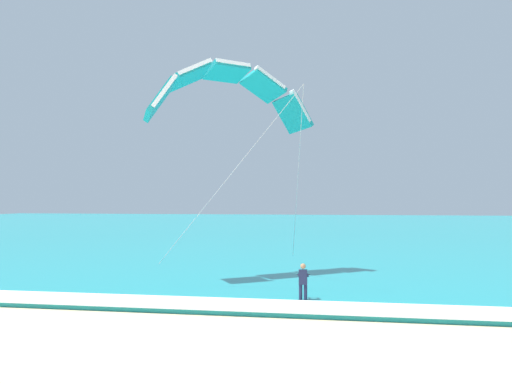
{
  "coord_description": "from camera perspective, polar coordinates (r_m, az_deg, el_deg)",
  "views": [
    {
      "loc": [
        -4.35,
        -5.45,
        4.28
      ],
      "look_at": [
        -8.07,
        16.71,
        4.63
      ],
      "focal_mm": 35.29,
      "sensor_mm": 36.0,
      "label": 1
    }
  ],
  "objects": [
    {
      "name": "surf_foam",
      "position": [
        20.06,
        22.4,
        -12.5
      ],
      "size": [
        200.0,
        2.28,
        0.04
      ],
      "primitive_type": "cube",
      "color": "white",
      "rests_on": "sea"
    },
    {
      "name": "sea",
      "position": [
        78.39,
        12.73,
        -3.93
      ],
      "size": [
        200.0,
        120.0,
        0.2
      ],
      "primitive_type": "cube",
      "color": "teal",
      "rests_on": "ground"
    },
    {
      "name": "kite_primary",
      "position": [
        26.89,
        -3.04,
        11.58
      ],
      "size": [
        8.13,
        8.08,
        10.26
      ],
      "color": "teal"
    },
    {
      "name": "surfboard",
      "position": [
        20.98,
        5.36,
        -12.58
      ],
      "size": [
        0.48,
        1.41,
        0.09
      ],
      "color": "white",
      "rests_on": "ground"
    },
    {
      "name": "kitesurfer",
      "position": [
        20.83,
        5.35,
        -10.11
      ],
      "size": [
        0.55,
        0.53,
        1.69
      ],
      "color": "#191E38",
      "rests_on": "ground"
    }
  ]
}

